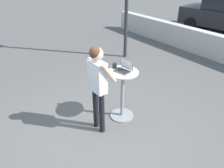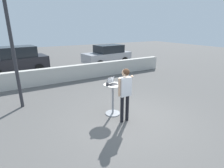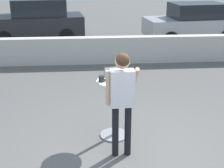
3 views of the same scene
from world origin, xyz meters
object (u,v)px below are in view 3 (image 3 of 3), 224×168
object	(u,v)px
coffee_mug	(101,79)
standing_person	(122,92)
parked_car_further_down	(193,23)
cafe_table	(114,105)
parked_car_near_street	(37,20)
laptop	(114,77)

from	to	relation	value
coffee_mug	standing_person	size ratio (longest dim) A/B	0.07
standing_person	parked_car_further_down	world-z (taller)	standing_person
coffee_mug	standing_person	bearing A→B (deg)	-63.74
cafe_table	parked_car_near_street	size ratio (longest dim) A/B	0.27
cafe_table	laptop	world-z (taller)	laptop
standing_person	parked_car_near_street	xyz separation A→B (m)	(-2.63, 8.93, -0.28)
cafe_table	standing_person	bearing A→B (deg)	-84.17
coffee_mug	parked_car_further_down	xyz separation A→B (m)	(4.13, 7.53, -0.35)
laptop	coffee_mug	bearing A→B (deg)	-162.75
coffee_mug	parked_car_near_street	distance (m)	8.66
cafe_table	standing_person	xyz separation A→B (m)	(0.07, -0.64, 0.51)
standing_person	parked_car_further_down	size ratio (longest dim) A/B	0.45
parked_car_near_street	parked_car_further_down	xyz separation A→B (m)	(6.46, -0.80, -0.05)
standing_person	parked_car_near_street	bearing A→B (deg)	106.41
laptop	coffee_mug	world-z (taller)	laptop
parked_car_further_down	standing_person	bearing A→B (deg)	-115.26
laptop	parked_car_further_down	xyz separation A→B (m)	(3.91, 7.46, -0.35)
laptop	parked_car_near_street	xyz separation A→B (m)	(-2.55, 8.26, -0.29)
laptop	standing_person	size ratio (longest dim) A/B	0.20
cafe_table	laptop	bearing A→B (deg)	109.70
cafe_table	standing_person	world-z (taller)	standing_person
cafe_table	coffee_mug	distance (m)	0.58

